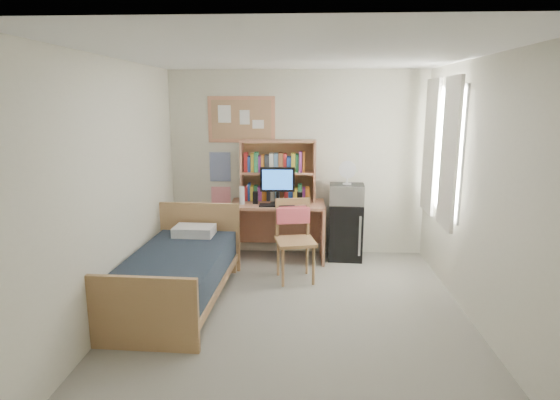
{
  "coord_description": "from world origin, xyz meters",
  "views": [
    {
      "loc": [
        0.09,
        -4.5,
        2.19
      ],
      "look_at": [
        -0.2,
        1.2,
        0.96
      ],
      "focal_mm": 30.0,
      "sensor_mm": 36.0,
      "label": 1
    }
  ],
  "objects_px": {
    "desk_fan": "(347,174)",
    "monitor": "(277,186)",
    "speaker_left": "(255,198)",
    "microwave": "(347,194)",
    "desk_chair": "(296,241)",
    "speaker_right": "(300,198)",
    "bed": "(177,279)",
    "bulletin_board": "(242,119)",
    "desk": "(278,231)",
    "mini_fridge": "(345,231)"
  },
  "relations": [
    {
      "from": "monitor",
      "to": "desk_fan",
      "type": "height_order",
      "value": "desk_fan"
    },
    {
      "from": "desk_chair",
      "to": "bed",
      "type": "bearing_deg",
      "value": -162.63
    },
    {
      "from": "bulletin_board",
      "to": "speaker_left",
      "type": "bearing_deg",
      "value": -60.07
    },
    {
      "from": "bulletin_board",
      "to": "mini_fridge",
      "type": "distance_m",
      "value": 2.13
    },
    {
      "from": "desk_chair",
      "to": "speaker_left",
      "type": "distance_m",
      "value": 0.99
    },
    {
      "from": "desk",
      "to": "microwave",
      "type": "xyz_separation_m",
      "value": [
        0.94,
        0.06,
        0.52
      ]
    },
    {
      "from": "desk_fan",
      "to": "monitor",
      "type": "bearing_deg",
      "value": -169.04
    },
    {
      "from": "desk",
      "to": "speaker_left",
      "type": "relative_size",
      "value": 7.73
    },
    {
      "from": "desk_chair",
      "to": "speaker_right",
      "type": "xyz_separation_m",
      "value": [
        0.04,
        0.73,
        0.38
      ]
    },
    {
      "from": "bulletin_board",
      "to": "mini_fridge",
      "type": "relative_size",
      "value": 1.19
    },
    {
      "from": "bulletin_board",
      "to": "speaker_right",
      "type": "xyz_separation_m",
      "value": [
        0.82,
        -0.38,
        -1.03
      ]
    },
    {
      "from": "mini_fridge",
      "to": "desk_fan",
      "type": "relative_size",
      "value": 2.72
    },
    {
      "from": "desk",
      "to": "monitor",
      "type": "relative_size",
      "value": 2.6
    },
    {
      "from": "desk_chair",
      "to": "speaker_left",
      "type": "bearing_deg",
      "value": 116.04
    },
    {
      "from": "desk",
      "to": "speaker_right",
      "type": "relative_size",
      "value": 7.61
    },
    {
      "from": "microwave",
      "to": "desk_fan",
      "type": "distance_m",
      "value": 0.28
    },
    {
      "from": "speaker_left",
      "to": "speaker_right",
      "type": "relative_size",
      "value": 0.98
    },
    {
      "from": "speaker_left",
      "to": "speaker_right",
      "type": "distance_m",
      "value": 0.6
    },
    {
      "from": "mini_fridge",
      "to": "bulletin_board",
      "type": "bearing_deg",
      "value": 174.2
    },
    {
      "from": "desk",
      "to": "desk_chair",
      "type": "bearing_deg",
      "value": -72.21
    },
    {
      "from": "desk",
      "to": "mini_fridge",
      "type": "bearing_deg",
      "value": 4.25
    },
    {
      "from": "bulletin_board",
      "to": "desk_chair",
      "type": "relative_size",
      "value": 0.93
    },
    {
      "from": "desk",
      "to": "bed",
      "type": "xyz_separation_m",
      "value": [
        -1.02,
        -1.5,
        -0.13
      ]
    },
    {
      "from": "mini_fridge",
      "to": "monitor",
      "type": "xyz_separation_m",
      "value": [
        -0.95,
        -0.14,
        0.66
      ]
    },
    {
      "from": "desk_chair",
      "to": "monitor",
      "type": "bearing_deg",
      "value": 97.94
    },
    {
      "from": "desk_chair",
      "to": "speaker_right",
      "type": "height_order",
      "value": "desk_chair"
    },
    {
      "from": "mini_fridge",
      "to": "microwave",
      "type": "xyz_separation_m",
      "value": [
        -0.0,
        -0.02,
        0.53
      ]
    },
    {
      "from": "desk_chair",
      "to": "microwave",
      "type": "bearing_deg",
      "value": 39.16
    },
    {
      "from": "bulletin_board",
      "to": "bed",
      "type": "relative_size",
      "value": 0.47
    },
    {
      "from": "monitor",
      "to": "desk_fan",
      "type": "bearing_deg",
      "value": 6.66
    },
    {
      "from": "desk",
      "to": "speaker_left",
      "type": "height_order",
      "value": "speaker_left"
    },
    {
      "from": "mini_fridge",
      "to": "speaker_left",
      "type": "relative_size",
      "value": 4.75
    },
    {
      "from": "mini_fridge",
      "to": "bed",
      "type": "bearing_deg",
      "value": -137.55
    },
    {
      "from": "speaker_left",
      "to": "desk_fan",
      "type": "distance_m",
      "value": 1.29
    },
    {
      "from": "bulletin_board",
      "to": "desk_chair",
      "type": "xyz_separation_m",
      "value": [
        0.78,
        -1.11,
        -1.42
      ]
    },
    {
      "from": "microwave",
      "to": "monitor",
      "type": "bearing_deg",
      "value": -169.04
    },
    {
      "from": "speaker_left",
      "to": "microwave",
      "type": "distance_m",
      "value": 1.25
    },
    {
      "from": "bulletin_board",
      "to": "desk_chair",
      "type": "bearing_deg",
      "value": -54.72
    },
    {
      "from": "bulletin_board",
      "to": "desk_chair",
      "type": "distance_m",
      "value": 1.96
    },
    {
      "from": "desk",
      "to": "desk_chair",
      "type": "height_order",
      "value": "desk_chair"
    },
    {
      "from": "bed",
      "to": "monitor",
      "type": "bearing_deg",
      "value": 57.05
    },
    {
      "from": "desk_chair",
      "to": "bed",
      "type": "relative_size",
      "value": 0.51
    },
    {
      "from": "microwave",
      "to": "bed",
      "type": "bearing_deg",
      "value": -137.89
    },
    {
      "from": "desk",
      "to": "desk_fan",
      "type": "bearing_deg",
      "value": 3.05
    },
    {
      "from": "mini_fridge",
      "to": "monitor",
      "type": "bearing_deg",
      "value": -167.86
    },
    {
      "from": "speaker_left",
      "to": "microwave",
      "type": "xyz_separation_m",
      "value": [
        1.24,
        0.12,
        0.04
      ]
    },
    {
      "from": "desk_chair",
      "to": "monitor",
      "type": "distance_m",
      "value": 0.94
    },
    {
      "from": "desk_chair",
      "to": "mini_fridge",
      "type": "distance_m",
      "value": 1.11
    },
    {
      "from": "speaker_left",
      "to": "desk_chair",
      "type": "bearing_deg",
      "value": -52.75
    },
    {
      "from": "desk",
      "to": "desk_fan",
      "type": "distance_m",
      "value": 1.24
    }
  ]
}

